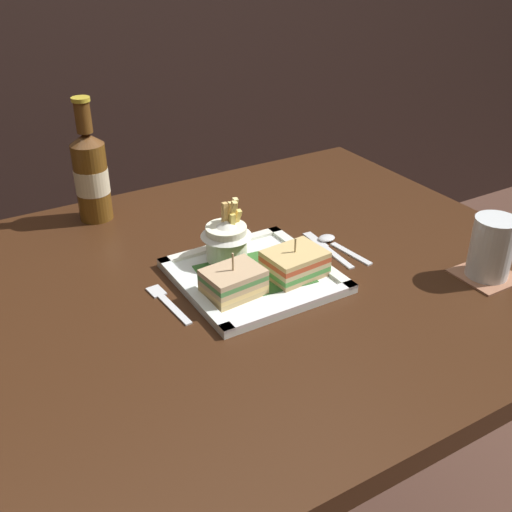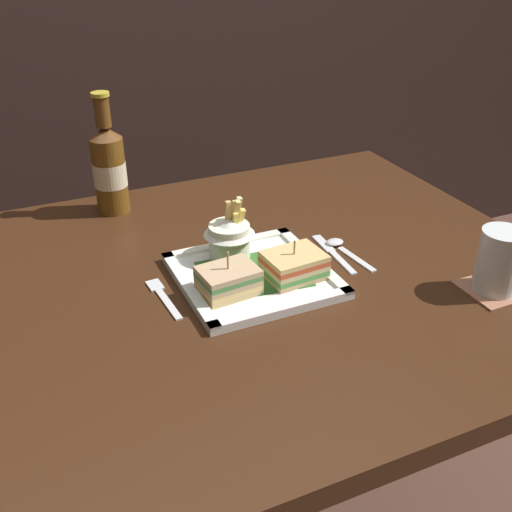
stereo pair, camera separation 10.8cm
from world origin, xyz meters
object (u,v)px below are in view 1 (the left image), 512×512
sandwich_half_left (233,282)px  knife (326,248)px  fries_cup (226,236)px  square_plate (254,276)px  spoon (333,242)px  fork (167,302)px  sandwich_half_right (295,263)px  water_glass (491,251)px  beer_bottle (91,174)px  dining_table (258,343)px

sandwich_half_left → knife: sandwich_half_left is taller
fries_cup → square_plate: bearing=-79.0°
spoon → fork: bearing=-176.5°
sandwich_half_right → knife: bearing=28.1°
sandwich_half_left → water_glass: size_ratio=0.92×
sandwich_half_left → beer_bottle: (-0.10, 0.43, 0.07)m
dining_table → water_glass: (0.34, -0.22, 0.21)m
sandwich_half_left → fries_cup: fries_cup is taller
fries_cup → beer_bottle: beer_bottle is taller
fries_cup → dining_table: bearing=-58.9°
beer_bottle → fries_cup: bearing=-65.1°
fries_cup → spoon: size_ratio=0.86×
fork → knife: same height
square_plate → beer_bottle: 0.43m
fries_cup → water_glass: bearing=-36.6°
dining_table → square_plate: size_ratio=4.20×
dining_table → knife: (0.16, 0.01, 0.16)m
sandwich_half_right → fork: 0.23m
dining_table → spoon: 0.25m
square_plate → fries_cup: (-0.01, 0.07, 0.05)m
square_plate → knife: bearing=8.1°
beer_bottle → knife: 0.51m
sandwich_half_right → dining_table: bearing=127.8°
sandwich_half_left → fork: (-0.10, 0.05, -0.03)m
beer_bottle → sandwich_half_left: bearing=-77.0°
knife → spoon: bearing=16.9°
dining_table → beer_bottle: beer_bottle is taller
sandwich_half_left → fork: size_ratio=0.75×
fries_cup → knife: (0.19, -0.05, -0.06)m
sandwich_half_right → fork: (-0.23, 0.05, -0.03)m
water_glass → dining_table: bearing=146.9°
dining_table → sandwich_half_right: size_ratio=10.27×
sandwich_half_right → beer_bottle: bearing=117.6°
square_plate → beer_bottle: (-0.16, 0.39, 0.09)m
sandwich_half_left → beer_bottle: beer_bottle is taller
square_plate → water_glass: 0.42m
square_plate → beer_bottle: size_ratio=1.01×
fork → knife: size_ratio=0.84×
square_plate → spoon: bearing=9.1°
sandwich_half_right → fries_cup: bearing=124.6°
beer_bottle → square_plate: bearing=-67.6°
beer_bottle → fork: 0.39m
fries_cup → spoon: (0.22, -0.04, -0.05)m
fork → knife: 0.34m
sandwich_half_right → square_plate: bearing=149.3°
fries_cup → knife: size_ratio=0.72×
spoon → sandwich_half_right: bearing=-153.7°
fries_cup → beer_bottle: size_ratio=0.45×
square_plate → fries_cup: 0.09m
dining_table → sandwich_half_left: bearing=-146.0°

